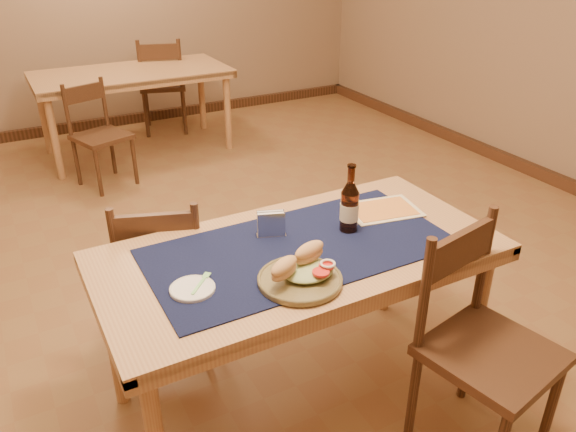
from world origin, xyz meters
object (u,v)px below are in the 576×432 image
main_table (300,266)px  chair_main_near (482,343)px  back_table (132,80)px  chair_main_far (164,273)px  beer_bottle (349,207)px  sandwich_plate (301,273)px  napkin_holder (271,225)px

main_table → chair_main_near: size_ratio=1.69×
chair_main_near → back_table: bearing=94.0°
chair_main_far → beer_bottle: 0.94m
chair_main_far → chair_main_near: size_ratio=0.91×
back_table → chair_main_near: (0.28, -3.96, -0.17)m
chair_main_far → beer_bottle: size_ratio=2.96×
chair_main_far → chair_main_near: (0.89, -1.11, 0.04)m
back_table → chair_main_near: chair_main_near is taller
main_table → sandwich_plate: (-0.11, -0.21, 0.12)m
back_table → napkin_holder: size_ratio=13.17×
back_table → beer_bottle: size_ratio=5.75×
back_table → napkin_holder: napkin_holder is taller
back_table → chair_main_near: 3.97m
main_table → beer_bottle: (0.25, 0.03, 0.20)m
main_table → back_table: bearing=86.7°
back_table → beer_bottle: (0.05, -3.37, 0.20)m
chair_main_near → napkin_holder: 0.93m
back_table → sandwich_plate: size_ratio=5.49×
sandwich_plate → napkin_holder: bearing=80.9°
main_table → beer_bottle: beer_bottle is taller
beer_bottle → chair_main_far: bearing=142.2°
back_table → chair_main_far: chair_main_far is taller
main_table → back_table: (0.20, 3.40, 0.00)m
back_table → napkin_holder: (-0.25, -3.26, 0.14)m
beer_bottle → chair_main_near: bearing=-69.1°
chair_main_near → beer_bottle: (-0.23, 0.59, 0.37)m
main_table → chair_main_far: size_ratio=1.85×
main_table → beer_bottle: 0.32m
napkin_holder → chair_main_far: bearing=131.6°
main_table → napkin_holder: napkin_holder is taller
chair_main_far → napkin_holder: size_ratio=6.77×
main_table → sandwich_plate: bearing=-118.3°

